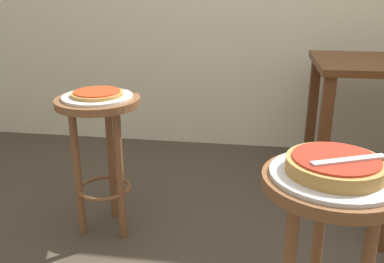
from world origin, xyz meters
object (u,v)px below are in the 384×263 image
at_px(pizza_foreground, 335,165).
at_px(pizza_middle, 97,93).
at_px(stool_middle, 100,134).
at_px(serving_plate_foreground, 334,175).
at_px(pizza_server_knife, 349,160).
at_px(stool_foreground, 327,232).
at_px(serving_plate_middle, 97,97).

height_order(pizza_foreground, pizza_middle, pizza_foreground).
xyz_separation_m(pizza_foreground, pizza_middle, (-0.94, 0.70, -0.01)).
height_order(stool_middle, pizza_middle, pizza_middle).
distance_m(serving_plate_foreground, stool_middle, 1.18).
distance_m(serving_plate_foreground, pizza_server_knife, 0.07).
bearing_deg(serving_plate_foreground, stool_foreground, 180.00).
height_order(serving_plate_middle, pizza_middle, pizza_middle).
bearing_deg(serving_plate_middle, stool_foreground, -36.58).
relative_size(stool_foreground, pizza_foreground, 2.59).
distance_m(pizza_middle, pizza_server_knife, 1.21).
bearing_deg(pizza_server_knife, stool_foreground, 122.83).
distance_m(pizza_foreground, pizza_server_knife, 0.04).
height_order(stool_foreground, serving_plate_foreground, serving_plate_foreground).
xyz_separation_m(pizza_foreground, stool_middle, (-0.94, 0.70, -0.21)).
distance_m(pizza_foreground, serving_plate_middle, 1.17).
bearing_deg(pizza_foreground, pizza_server_knife, -33.69).
bearing_deg(stool_foreground, serving_plate_foreground, 0.00).
height_order(pizza_foreground, stool_middle, pizza_foreground).
xyz_separation_m(serving_plate_middle, pizza_middle, (-0.00, 0.00, 0.02)).
height_order(stool_foreground, stool_middle, same).
relative_size(stool_foreground, serving_plate_middle, 2.14).
bearing_deg(stool_middle, serving_plate_middle, 0.00).
distance_m(stool_foreground, serving_plate_foreground, 0.18).
distance_m(serving_plate_middle, pizza_middle, 0.02).
distance_m(stool_middle, serving_plate_middle, 0.18).
bearing_deg(pizza_server_knife, stool_middle, 120.02).
bearing_deg(stool_foreground, pizza_middle, 143.42).
xyz_separation_m(serving_plate_foreground, pizza_foreground, (0.00, 0.00, 0.03)).
bearing_deg(stool_foreground, pizza_server_knife, -33.69).
height_order(stool_middle, serving_plate_middle, serving_plate_middle).
height_order(pizza_foreground, serving_plate_middle, pizza_foreground).
relative_size(serving_plate_foreground, pizza_server_knife, 1.60).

